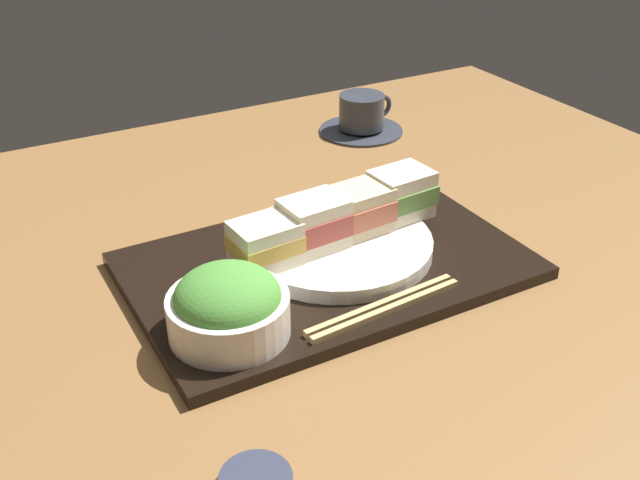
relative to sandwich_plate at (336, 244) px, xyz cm
name	(u,v)px	position (x,y,z in cm)	size (l,w,h in cm)	color
ground_plane	(275,274)	(-6.58, 3.16, -3.84)	(140.00, 100.00, 3.00)	brown
serving_tray	(327,266)	(-2.06, -1.39, -1.60)	(44.34, 28.42, 1.48)	black
sandwich_plate	(336,244)	(0.00, 0.00, 0.00)	(22.40, 22.40, 1.72)	white
sandwich_nearmost	(265,243)	(-9.59, -1.06, 3.39)	(7.49, 5.99, 5.05)	#EFE5C1
sandwich_inner_near	(314,224)	(-3.20, -0.35, 3.77)	(7.40, 6.11, 5.83)	#EFE5C1
sandwich_inner_far	(359,209)	(3.20, 0.35, 3.60)	(7.49, 6.20, 5.47)	beige
sandwich_farmost	(401,194)	(9.59, 1.06, 3.78)	(7.62, 6.27, 5.84)	#EFE5C1
salad_bowl	(228,306)	(-17.19, -8.56, 2.32)	(12.07, 12.07, 7.10)	silver
chopsticks_pair	(384,307)	(-1.78, -12.81, -0.51)	(18.75, 3.24, 0.70)	tan
coffee_cup	(362,116)	(24.26, 33.32, 0.30)	(13.77, 13.77, 6.29)	#333842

